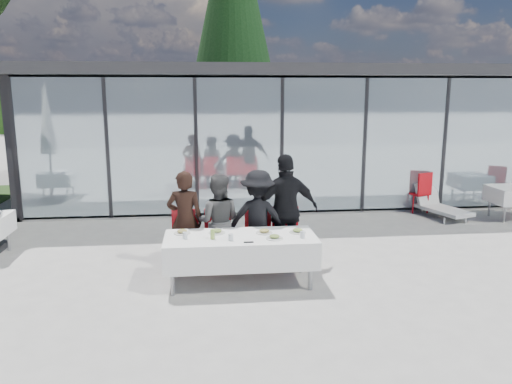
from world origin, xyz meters
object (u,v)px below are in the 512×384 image
folded_eyeglasses (249,242)px  conifer_tree (233,8)px  diner_a (185,220)px  plate_c (264,232)px  lounger (438,205)px  plate_a (182,232)px  plate_b (217,232)px  juice_bottle (213,234)px  diner_chair_c (259,235)px  plate_d (298,231)px  plate_extra (275,237)px  diner_chair_a (186,237)px  spare_chair_b (421,190)px  spare_table_right (511,195)px  diner_d (286,210)px  diner_chair_d (286,234)px  dining_table (240,250)px  diner_b (218,221)px  diner_c (258,219)px

folded_eyeglasses → conifer_tree: bearing=87.3°
diner_a → plate_c: 1.38m
lounger → plate_a: bearing=-149.4°
plate_b → juice_bottle: (-0.07, -0.30, 0.05)m
diner_chair_c → conifer_tree: conifer_tree is taller
plate_a → plate_d: bearing=-4.4°
plate_extra → juice_bottle: bearing=174.7°
diner_chair_a → spare_chair_b: (5.46, 3.27, 0.00)m
diner_chair_a → diner_chair_c: 1.20m
diner_chair_a → spare_table_right: bearing=18.8°
diner_d → diner_chair_d: diner_d is taller
plate_extra → dining_table: bearing=157.7°
diner_chair_c → spare_chair_b: same height
diner_b → diner_chair_d: (1.13, -0.01, -0.24)m
spare_table_right → spare_chair_b: size_ratio=0.88×
diner_chair_d → plate_c: 0.82m
plate_c → plate_d: (0.51, -0.02, 0.00)m
plate_b → diner_b: bearing=86.8°
diner_b → plate_c: (0.69, -0.66, -0.01)m
plate_a → conifer_tree: (1.60, 12.86, 5.21)m
diner_chair_d → spare_chair_b: same height
plate_a → spare_chair_b: size_ratio=0.26×
dining_table → diner_a: diner_a is taller
plate_c → plate_extra: (0.11, -0.31, 0.00)m
plate_b → spare_table_right: bearing=24.2°
plate_b → plate_extra: size_ratio=1.00×
plate_d → plate_extra: size_ratio=1.00×
dining_table → diner_chair_a: (-0.84, 0.75, -0.00)m
plate_extra → spare_chair_b: size_ratio=0.26×
diner_a → plate_b: bearing=139.4°
plate_b → plate_d: same height
dining_table → juice_bottle: 0.52m
diner_chair_c → plate_a: bearing=-156.6°
plate_b → folded_eyeglasses: bearing=-50.1°
diner_chair_c → lounger: size_ratio=0.67×
plate_b → conifer_tree: bearing=85.2°
diner_a → diner_chair_d: bearing=-171.6°
diner_a → plate_a: (-0.03, -0.55, -0.04)m
plate_a → spare_chair_b: spare_chair_b is taller
spare_chair_b → dining_table: bearing=-139.0°
spare_chair_b → plate_b: bearing=-142.3°
diner_b → diner_c: size_ratio=0.97×
diner_d → spare_chair_b: 5.02m
plate_b → plate_c: 0.72m
plate_c → spare_table_right: 6.75m
spare_chair_b → spare_table_right: bearing=-24.8°
diner_chair_d → spare_table_right: bearing=23.9°
diner_b → plate_c: bearing=145.3°
diner_a → diner_d: bearing=-171.1°
plate_a → lounger: size_ratio=0.17×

